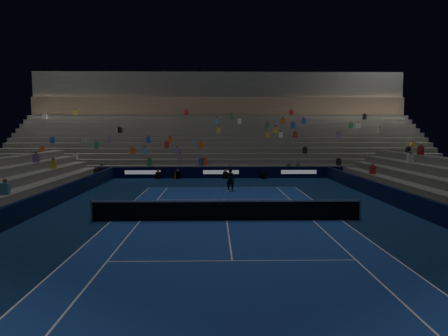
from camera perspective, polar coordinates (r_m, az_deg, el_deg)
The scene contains 9 objects.
ground at distance 20.86m, azimuth 0.36°, elevation -6.92°, with size 90.00×90.00×0.00m, color #0C2349.
court_surface at distance 20.86m, azimuth 0.36°, elevation -6.91°, with size 10.97×23.77×0.01m, color navy.
sponsor_barrier_far at distance 39.09m, azimuth -0.40°, elevation -0.59°, with size 44.00×0.25×1.00m, color black.
sponsor_barrier_east at distance 23.16m, azimuth 25.21°, elevation -4.95°, with size 0.25×37.00×1.00m, color black.
sponsor_barrier_west at distance 22.67m, azimuth -25.07°, elevation -5.15°, with size 0.25×37.00×1.00m, color black.
grandstand_main at distance 48.32m, azimuth -0.57°, elevation 3.89°, with size 44.00×15.20×11.20m.
tennis_net at distance 20.76m, azimuth 0.36°, elevation -5.56°, with size 12.90×0.10×1.10m.
tennis_player at distance 30.52m, azimuth 0.83°, elevation -1.55°, with size 0.60×0.40×1.65m, color black.
broadcast_camera at distance 38.79m, azimuth 5.14°, elevation -0.99°, with size 0.47×0.87×0.53m.
Camera 1 is at (-0.58, -20.40, 4.31)m, focal length 34.90 mm.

